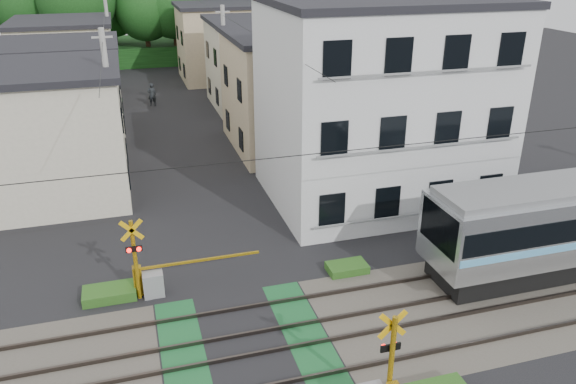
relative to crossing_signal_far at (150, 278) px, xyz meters
name	(u,v)px	position (x,y,z in m)	size (l,w,h in m)	color
ground	(246,346)	(2.59, -3.65, -0.71)	(120.00, 120.00, 0.00)	black
track_bed	(246,345)	(2.59, -3.65, -0.67)	(120.00, 120.00, 0.14)	#47423A
crossing_signal_far	(150,278)	(0.00, 0.00, 0.00)	(4.74, 0.65, 3.09)	#F3B20C
apartment_block	(379,103)	(11.09, 5.84, 3.94)	(10.20, 8.36, 9.30)	white
houses_row	(167,73)	(2.84, 22.27, 2.53)	(22.07, 31.35, 6.80)	beige
tree_hill	(144,5)	(2.73, 44.89, 5.06)	(40.00, 13.30, 11.89)	#194717
catenary	(433,214)	(8.59, -3.62, 2.98)	(60.00, 5.04, 7.00)	#2D2D33
utility_poles	(150,70)	(1.53, 19.35, 3.37)	(7.90, 42.00, 8.00)	#A5A5A0
pedestrian	(152,95)	(1.82, 26.28, 0.17)	(0.64, 0.42, 1.76)	#202529
weed_patches	(302,333)	(4.34, -3.74, -0.53)	(10.25, 8.80, 0.40)	#2D5E1E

